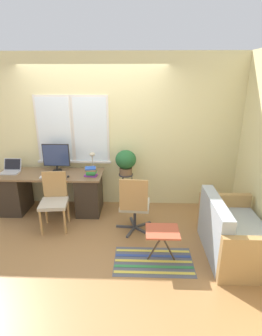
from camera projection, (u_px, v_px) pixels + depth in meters
ground_plane at (92, 221)px, 4.44m from camera, size 14.00×14.00×0.00m
wall_back_with_window at (94, 133)px, 4.67m from camera, size 9.00×0.12×2.70m
wall_right_with_picture at (259, 144)px, 3.90m from camera, size 0.08×9.00×2.70m
desk at (52, 191)px, 4.64m from camera, size 1.81×0.64×0.72m
laptop at (11, 169)px, 4.57m from camera, size 0.31×0.29×0.21m
monitor at (56, 157)px, 4.56m from camera, size 0.47×0.16×0.49m
keyboard at (51, 177)px, 4.35m from camera, size 0.37×0.14×0.02m
mouse at (68, 177)px, 4.34m from camera, size 0.04×0.06×0.03m
desk_lamp at (92, 160)px, 4.52m from camera, size 0.14×0.14×0.35m
book_stack at (91, 172)px, 4.37m from camera, size 0.23×0.18×0.16m
desk_chair_wooden at (54, 199)px, 4.13m from camera, size 0.46×0.47×0.89m
office_chair_swivel at (134, 204)px, 3.99m from camera, size 0.57×0.58×0.93m
couch_loveseat at (233, 235)px, 3.54m from camera, size 0.77×1.23×0.79m
plant_stand at (126, 179)px, 4.64m from camera, size 0.25×0.25×0.68m
potted_plant at (126, 161)px, 4.53m from camera, size 0.36×0.36×0.43m
floor_rug_striped at (153, 261)px, 3.46m from camera, size 1.04×0.59×0.01m
folding_stool at (162, 233)px, 3.36m from camera, size 0.43×0.36×0.45m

